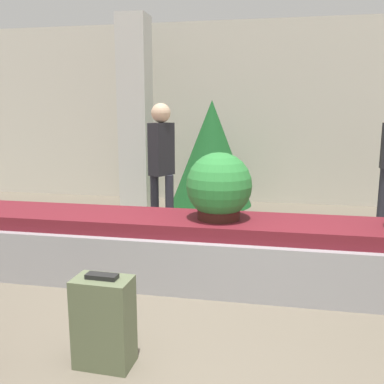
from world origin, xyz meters
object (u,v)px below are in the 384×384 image
pillar (136,114)px  traveler_0 (161,158)px  suitcase_1 (104,322)px  potted_plant_1 (219,188)px  decorated_tree (212,153)px

pillar → traveler_0: (0.92, -1.77, -0.54)m
pillar → suitcase_1: bearing=-74.4°
suitcase_1 → potted_plant_1: potted_plant_1 is taller
traveler_0 → decorated_tree: 1.42m
potted_plant_1 → decorated_tree: size_ratio=0.35×
pillar → decorated_tree: 1.56m
potted_plant_1 → decorated_tree: decorated_tree is taller
suitcase_1 → decorated_tree: bearing=91.2°
potted_plant_1 → pillar: bearing=120.7°
decorated_tree → potted_plant_1: bearing=-80.1°
traveler_0 → decorated_tree: (0.45, 1.34, -0.06)m
pillar → decorated_tree: size_ratio=1.76×
suitcase_1 → potted_plant_1: size_ratio=0.99×
potted_plant_1 → decorated_tree: 2.72m
traveler_0 → potted_plant_1: bearing=61.3°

